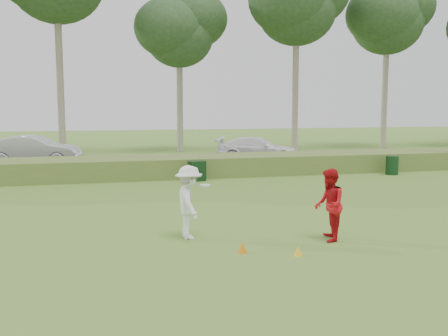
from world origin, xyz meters
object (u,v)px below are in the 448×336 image
object	(u,v)px
player_red	(329,205)
cone_yellow	(298,251)
player_white	(189,202)
car_right	(258,149)
cone_orange	(242,247)
utility_cabinet	(197,171)
trash_bin	(392,165)
car_mid	(35,150)

from	to	relation	value
player_red	cone_yellow	size ratio (longest dim) A/B	8.30
player_white	car_right	world-z (taller)	player_white
player_white	cone_orange	xyz separation A→B (m)	(0.91, -1.51, -0.78)
cone_orange	utility_cabinet	distance (m)	10.90
player_red	trash_bin	bearing A→B (deg)	161.05
player_white	car_right	bearing A→B (deg)	-25.05
player_white	car_mid	bearing A→B (deg)	16.57
player_red	trash_bin	size ratio (longest dim) A/B	1.96
trash_bin	car_right	world-z (taller)	car_right
cone_yellow	player_red	bearing A→B (deg)	39.30
cone_orange	cone_yellow	bearing A→B (deg)	-24.92
trash_bin	car_mid	distance (m)	18.61
utility_cabinet	car_right	world-z (taller)	car_right
player_red	car_mid	distance (m)	19.87
trash_bin	car_mid	xyz separation A→B (m)	(-16.89, 7.79, 0.42)
player_white	cone_yellow	xyz separation A→B (m)	(2.02, -2.03, -0.80)
trash_bin	car_right	bearing A→B (deg)	123.51
cone_yellow	utility_cabinet	size ratio (longest dim) A/B	0.24
cone_yellow	car_right	size ratio (longest dim) A/B	0.04
car_mid	player_red	bearing A→B (deg)	-142.45
car_right	car_mid	bearing A→B (deg)	108.79
player_white	cone_orange	world-z (taller)	player_white
player_white	car_right	size ratio (longest dim) A/B	0.37
player_red	cone_orange	world-z (taller)	player_red
player_white	cone_orange	distance (m)	1.93
car_right	cone_yellow	bearing A→B (deg)	-172.09
player_red	cone_orange	xyz separation A→B (m)	(-2.31, -0.46, -0.76)
trash_bin	cone_orange	bearing A→B (deg)	-135.00
player_white	car_right	xyz separation A→B (m)	(6.99, 15.84, -0.14)
cone_yellow	car_mid	distance (m)	20.31
player_red	cone_yellow	xyz separation A→B (m)	(-1.19, -0.98, -0.77)
cone_orange	car_mid	size ratio (longest dim) A/B	0.05
cone_yellow	trash_bin	distance (m)	14.58
player_red	trash_bin	world-z (taller)	player_red
cone_orange	car_right	distance (m)	18.40
cone_orange	car_mid	distance (m)	19.44
cone_yellow	utility_cabinet	distance (m)	11.36
cone_yellow	car_mid	bearing A→B (deg)	111.48
trash_bin	cone_yellow	bearing A→B (deg)	-130.47
car_mid	cone_yellow	bearing A→B (deg)	-146.69
cone_yellow	trash_bin	xyz separation A→B (m)	(9.46, 11.09, 0.34)
player_red	cone_orange	size ratio (longest dim) A/B	7.40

